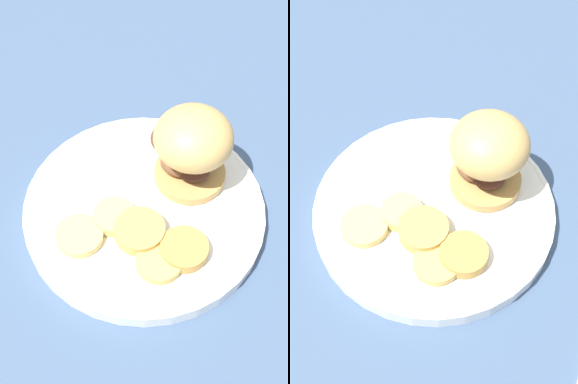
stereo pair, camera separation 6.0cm
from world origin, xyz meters
The scene contains 8 objects.
ground_plane centered at (0.00, 0.00, 0.00)m, with size 4.00×4.00×0.00m, color #3D5170.
dinner_plate centered at (0.00, 0.00, 0.01)m, with size 0.28×0.28×0.02m.
sandwich centered at (0.06, 0.03, 0.07)m, with size 0.09×0.12×0.10m.
potato_round_0 centered at (-0.08, -0.03, 0.03)m, with size 0.05×0.05×0.01m, color #DBB766.
potato_round_1 centered at (0.00, -0.08, 0.03)m, with size 0.05×0.05×0.01m, color tan.
potato_round_2 centered at (0.03, -0.07, 0.03)m, with size 0.05×0.05×0.01m, color #BC8942.
potato_round_3 centered at (-0.01, -0.04, 0.03)m, with size 0.06×0.06×0.02m, color tan.
potato_round_4 centered at (-0.04, -0.01, 0.03)m, with size 0.05×0.05×0.01m, color #DBB766.
Camera 2 is at (-0.01, -0.35, 0.53)m, focal length 50.00 mm.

